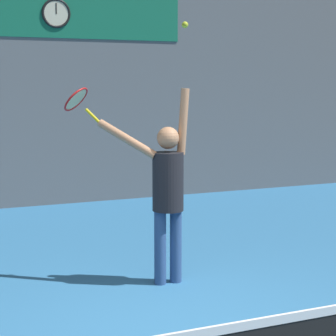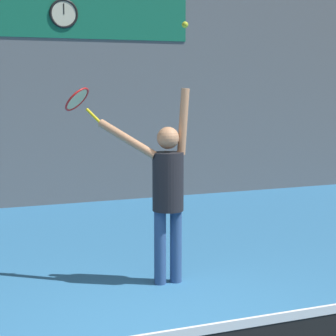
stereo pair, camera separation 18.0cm
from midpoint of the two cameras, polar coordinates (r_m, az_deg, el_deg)
name	(u,v)px [view 1 (the left image)]	position (r m, az deg, el deg)	size (l,w,h in m)	color
back_wall	(36,66)	(11.12, -12.69, 9.33)	(18.00, 0.10, 5.00)	slate
sponsor_banner	(36,13)	(11.12, -12.78, 14.04)	(5.39, 0.02, 0.84)	#146B4C
scoreboard_clock	(56,13)	(11.17, -10.92, 14.06)	(0.51, 0.05, 0.51)	beige
tennis_player	(167,187)	(6.57, -0.90, -1.77)	(0.93, 0.61, 2.13)	#2D4C7F
tennis_racket	(77,101)	(6.77, -9.27, 6.26)	(0.43, 0.42, 0.40)	yellow
tennis_ball	(185,25)	(6.52, 0.79, 13.28)	(0.07, 0.07, 0.07)	#CCDB2D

